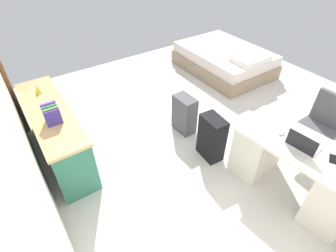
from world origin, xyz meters
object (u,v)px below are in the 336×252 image
Objects in this scene: credenza at (56,133)px; computer_mouse at (281,133)px; desk at (294,168)px; suitcase_spare_grey at (184,114)px; suitcase_black at (212,138)px; figurine_small at (37,90)px; cell_phone_near_laptop at (333,159)px; laptop at (303,144)px; bed at (224,60)px; office_chair at (316,132)px.

credenza is 2.82m from computer_mouse.
desk reaches higher than suitcase_spare_grey.
suitcase_black is at bearing 175.24° from suitcase_spare_grey.
computer_mouse is 0.91× the size of figurine_small.
credenza is at bearing 13.42° from cell_phone_near_laptop.
suitcase_spare_grey is 5.44× the size of figurine_small.
laptop is (-1.63, -0.30, 0.49)m from suitcase_spare_grey.
computer_mouse is at bearing 147.34° from bed.
credenza is 16.36× the size of figurine_small.
credenza is at bearing 55.67° from office_chair.
cell_phone_near_laptop is (-3.03, 1.49, 0.50)m from bed.
office_chair is at bearing -74.37° from desk.
cell_phone_near_laptop is (-2.44, -2.16, 0.35)m from credenza.
laptop is 3.33m from figurine_small.
laptop reaches higher than bed.
credenza is 18.00× the size of computer_mouse.
cell_phone_near_laptop is (-0.54, -0.11, -0.01)m from computer_mouse.
office_chair is 0.87m from computer_mouse.
computer_mouse is 0.74× the size of cell_phone_near_laptop.
figurine_small is (2.63, 2.05, 0.04)m from laptop.
desk is 3.17m from bed.
desk is 11.03× the size of cell_phone_near_laptop.
cell_phone_near_laptop is (-0.49, 0.69, 0.32)m from office_chair.
office_chair is 1.57× the size of suitcase_spare_grey.
laptop reaches higher than suitcase_spare_grey.
suitcase_black is 5.93× the size of figurine_small.
suitcase_black is at bearing 19.17° from laptop.
desk is at bearing -135.93° from credenza.
computer_mouse is at bearing -148.89° from suitcase_black.
figurine_small is (2.36, 2.06, 0.08)m from computer_mouse.
office_chair is at bearing -83.08° from cell_phone_near_laptop.
computer_mouse is (0.26, -0.01, -0.03)m from laptop.
suitcase_black is 2.43m from figurine_small.
desk is 0.40m from laptop.
bed is 3.42m from cell_phone_near_laptop.
credenza is at bearing 71.44° from suitcase_spare_grey.
office_chair is 2.84× the size of laptop.
laptop is 0.31m from cell_phone_near_laptop.
credenza is 3.01× the size of suitcase_spare_grey.
credenza is at bearing 41.45° from computer_mouse.
figurine_small is at bearing 49.76° from office_chair.
bed is 19.02× the size of computer_mouse.
desk is at bearing -96.02° from laptop.
credenza is (2.16, 2.10, 0.00)m from desk.
cell_phone_near_laptop reaches higher than suitcase_spare_grey.
desk is 1.67m from suitcase_spare_grey.
figurine_small is at bearing 37.92° from laptop.
bed is at bearing -30.32° from laptop.
laptop is (0.01, 0.05, 0.40)m from desk.
bed is 2.22m from suitcase_spare_grey.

